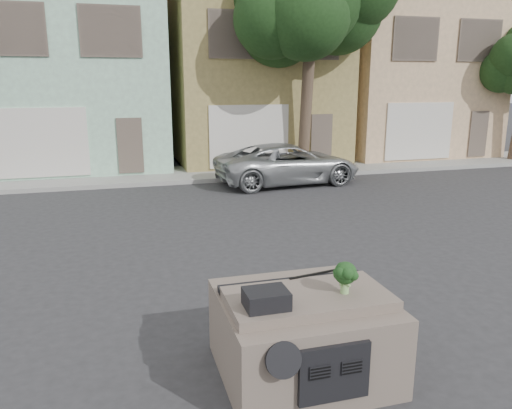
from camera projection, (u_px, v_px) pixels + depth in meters
name	position (u px, v px, depth m)	size (l,w,h in m)	color
ground_plane	(243.00, 282.00, 9.06)	(120.00, 120.00, 0.00)	#303033
sidewalk	(174.00, 175.00, 18.84)	(40.00, 3.00, 0.15)	gray
townhouse_mint	(75.00, 75.00, 20.75)	(7.20, 8.20, 7.55)	#A0D0B2
townhouse_tan	(248.00, 75.00, 22.74)	(7.20, 8.20, 7.55)	#95844B
townhouse_beige	(394.00, 76.00, 24.72)	(7.20, 8.20, 7.55)	#D3AC82
silver_pickup	(288.00, 183.00, 17.68)	(2.35, 5.10, 1.42)	#ABAEB1
tree_near	(307.00, 61.00, 18.50)	(4.40, 4.00, 8.50)	#183414
car_dashboard	(303.00, 331.00, 6.12)	(2.00, 1.80, 1.12)	#6D5F54
instrument_hump	(266.00, 299.00, 5.48)	(0.48, 0.38, 0.20)	black
wiper_arm	(313.00, 274.00, 6.41)	(0.70, 0.03, 0.02)	black
broccoli	(345.00, 277.00, 5.82)	(0.32, 0.32, 0.39)	#153313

